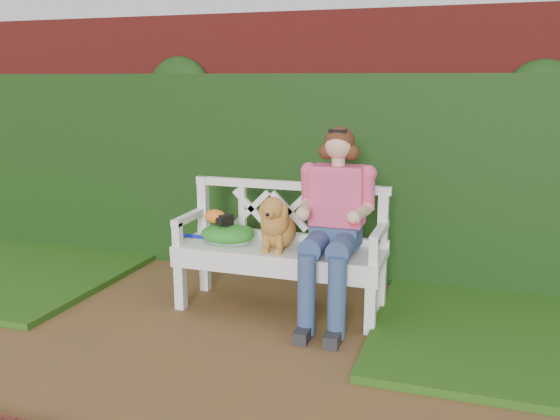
% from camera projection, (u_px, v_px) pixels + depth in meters
% --- Properties ---
extents(ground, '(60.00, 60.00, 0.00)m').
position_uv_depth(ground, '(181.00, 348.00, 3.73)').
color(ground, brown).
extents(brick_wall, '(10.00, 0.30, 2.20)m').
position_uv_depth(brick_wall, '(277.00, 143.00, 5.25)').
color(brick_wall, maroon).
rests_on(brick_wall, ground).
extents(ivy_hedge, '(10.00, 0.18, 1.70)m').
position_uv_depth(ivy_hedge, '(269.00, 175.00, 5.10)').
color(ivy_hedge, '#1D3912').
rests_on(ivy_hedge, ground).
extents(garden_bench, '(1.61, 0.68, 0.48)m').
position_uv_depth(garden_bench, '(280.00, 278.00, 4.31)').
color(garden_bench, white).
rests_on(garden_bench, ground).
extents(seated_woman, '(0.72, 0.85, 1.30)m').
position_uv_depth(seated_woman, '(336.00, 229.00, 4.07)').
color(seated_woman, '#CD3852').
rests_on(seated_woman, ground).
extents(dog, '(0.35, 0.42, 0.40)m').
position_uv_depth(dog, '(277.00, 222.00, 4.16)').
color(dog, brown).
rests_on(dog, garden_bench).
extents(tennis_racket, '(0.62, 0.39, 0.03)m').
position_uv_depth(tennis_racket, '(226.00, 239.00, 4.40)').
color(tennis_racket, white).
rests_on(tennis_racket, garden_bench).
extents(green_bag, '(0.45, 0.38, 0.14)m').
position_uv_depth(green_bag, '(228.00, 233.00, 4.35)').
color(green_bag, '#307F35').
rests_on(green_bag, garden_bench).
extents(camera_item, '(0.14, 0.12, 0.07)m').
position_uv_depth(camera_item, '(224.00, 219.00, 4.32)').
color(camera_item, black).
rests_on(camera_item, green_bag).
extents(baseball_glove, '(0.17, 0.13, 0.10)m').
position_uv_depth(baseball_glove, '(215.00, 216.00, 4.36)').
color(baseball_glove, orange).
rests_on(baseball_glove, green_bag).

